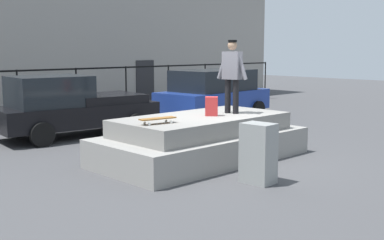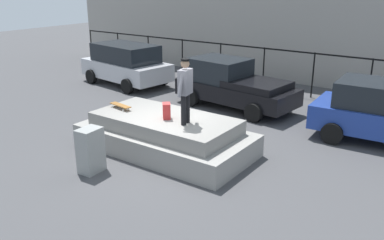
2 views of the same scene
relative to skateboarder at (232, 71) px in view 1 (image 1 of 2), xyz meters
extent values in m
plane|color=#424244|center=(-0.52, -0.10, -1.99)|extent=(60.00, 60.00, 0.00)
cube|color=gray|center=(-0.82, 0.16, -1.68)|extent=(4.89, 2.44, 0.62)
cube|color=gray|center=(-0.82, 0.16, -1.18)|extent=(4.01, 2.00, 0.39)
cylinder|color=black|center=(0.02, -0.11, -0.58)|extent=(0.14, 0.14, 0.80)
cylinder|color=black|center=(-0.02, 0.11, -0.58)|extent=(0.14, 0.14, 0.80)
cube|color=#595960|center=(0.00, 0.00, 0.14)|extent=(0.32, 0.46, 0.64)
cylinder|color=#595960|center=(0.05, -0.26, 0.12)|extent=(0.14, 0.30, 0.62)
cylinder|color=#595960|center=(-0.05, 0.26, 0.12)|extent=(0.14, 0.30, 0.62)
sphere|color=tan|center=(0.00, 0.00, 0.60)|extent=(0.22, 0.22, 0.22)
cylinder|color=black|center=(0.00, 0.00, 0.70)|extent=(0.24, 0.24, 0.05)
cube|color=brown|center=(-2.31, -0.05, -0.87)|extent=(0.81, 0.32, 0.02)
cylinder|color=silver|center=(-2.08, -0.19, -0.95)|extent=(0.06, 0.04, 0.06)
cylinder|color=silver|center=(-2.04, 0.01, -0.95)|extent=(0.06, 0.04, 0.06)
cylinder|color=silver|center=(-2.58, -0.11, -0.95)|extent=(0.06, 0.04, 0.06)
cylinder|color=silver|center=(-2.55, 0.09, -0.95)|extent=(0.06, 0.04, 0.06)
cube|color=red|center=(-0.65, 0.03, -0.77)|extent=(0.34, 0.34, 0.43)
cube|color=black|center=(-1.24, 4.85, -1.37)|extent=(4.72, 2.29, 0.61)
cube|color=black|center=(-2.03, 4.94, -0.64)|extent=(2.22, 1.88, 0.84)
cube|color=black|center=(-0.33, 4.76, -0.94)|extent=(2.22, 1.93, 0.24)
cylinder|color=black|center=(-2.54, 5.93, -1.67)|extent=(0.66, 0.29, 0.64)
cylinder|color=black|center=(-2.74, 4.09, -1.67)|extent=(0.66, 0.29, 0.64)
cylinder|color=black|center=(0.27, 5.62, -1.67)|extent=(0.66, 0.29, 0.64)
cylinder|color=black|center=(0.07, 3.78, -1.67)|extent=(0.66, 0.29, 0.64)
cube|color=navy|center=(4.07, 4.45, -1.31)|extent=(4.25, 2.23, 0.72)
cube|color=black|center=(4.07, 4.45, -0.59)|extent=(3.00, 1.92, 0.73)
cylinder|color=black|center=(2.73, 5.39, -1.67)|extent=(0.65, 0.26, 0.64)
cylinder|color=black|center=(2.84, 3.36, -1.67)|extent=(0.65, 0.26, 0.64)
cylinder|color=black|center=(5.29, 5.54, -1.67)|extent=(0.65, 0.26, 0.64)
cylinder|color=black|center=(5.41, 3.51, -1.67)|extent=(0.65, 0.26, 0.64)
cube|color=gray|center=(-1.47, -1.97, -1.42)|extent=(0.48, 0.63, 1.14)
cylinder|color=black|center=(-1.61, 7.87, -1.07)|extent=(0.06, 0.06, 1.84)
cylinder|color=black|center=(0.57, 7.87, -1.07)|extent=(0.06, 0.06, 1.84)
cylinder|color=black|center=(2.76, 7.87, -1.07)|extent=(0.06, 0.06, 1.84)
cylinder|color=black|center=(4.94, 7.87, -1.07)|extent=(0.06, 0.06, 1.84)
cylinder|color=black|center=(7.12, 7.87, -1.07)|extent=(0.06, 0.06, 1.84)
cylinder|color=black|center=(9.30, 7.87, -1.07)|extent=(0.06, 0.06, 1.84)
cylinder|color=black|center=(11.48, 7.87, -1.07)|extent=(0.06, 0.06, 1.84)
cube|color=black|center=(-0.52, 7.87, -0.19)|extent=(24.00, 0.04, 0.06)
cube|color=#262628|center=(5.20, 9.75, -0.99)|extent=(1.00, 0.06, 2.00)
camera|label=1|loc=(-8.70, -7.66, 0.53)|focal=46.34mm
camera|label=2|loc=(6.04, -8.18, 2.61)|focal=38.60mm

